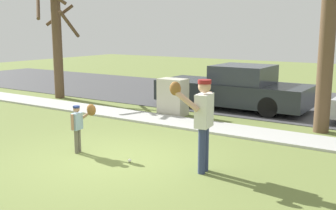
{
  "coord_description": "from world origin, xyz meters",
  "views": [
    {
      "loc": [
        5.53,
        -6.24,
        2.7
      ],
      "look_at": [
        0.54,
        1.36,
        1.0
      ],
      "focal_mm": 43.83,
      "sensor_mm": 36.0,
      "label": 1
    }
  ],
  "objects_px": {
    "person_adult": "(202,115)",
    "street_tree_near": "(329,13)",
    "utility_cabinet": "(173,97)",
    "street_tree_far": "(57,37)",
    "baseball": "(129,161)",
    "person_child": "(81,121)",
    "parked_pickup_dark": "(234,89)"
  },
  "relations": [
    {
      "from": "person_adult",
      "to": "street_tree_near",
      "type": "relative_size",
      "value": 0.3
    },
    {
      "from": "utility_cabinet",
      "to": "street_tree_near",
      "type": "distance_m",
      "value": 5.15
    },
    {
      "from": "utility_cabinet",
      "to": "street_tree_far",
      "type": "bearing_deg",
      "value": 177.39
    },
    {
      "from": "baseball",
      "to": "street_tree_far",
      "type": "relative_size",
      "value": 0.02
    },
    {
      "from": "person_adult",
      "to": "baseball",
      "type": "xyz_separation_m",
      "value": [
        -1.5,
        -0.3,
        -1.07
      ]
    },
    {
      "from": "person_adult",
      "to": "person_child",
      "type": "height_order",
      "value": "person_adult"
    },
    {
      "from": "street_tree_far",
      "to": "person_child",
      "type": "bearing_deg",
      "value": -38.6
    },
    {
      "from": "person_child",
      "to": "street_tree_near",
      "type": "xyz_separation_m",
      "value": [
        3.98,
        4.81,
        2.37
      ]
    },
    {
      "from": "street_tree_near",
      "to": "street_tree_far",
      "type": "bearing_deg",
      "value": -179.89
    },
    {
      "from": "baseball",
      "to": "utility_cabinet",
      "type": "distance_m",
      "value": 4.87
    },
    {
      "from": "parked_pickup_dark",
      "to": "street_tree_near",
      "type": "bearing_deg",
      "value": 151.75
    },
    {
      "from": "street_tree_near",
      "to": "baseball",
      "type": "bearing_deg",
      "value": -119.3
    },
    {
      "from": "person_child",
      "to": "utility_cabinet",
      "type": "distance_m",
      "value": 4.57
    },
    {
      "from": "baseball",
      "to": "street_tree_far",
      "type": "height_order",
      "value": "street_tree_far"
    },
    {
      "from": "person_adult",
      "to": "parked_pickup_dark",
      "type": "bearing_deg",
      "value": -79.27
    },
    {
      "from": "baseball",
      "to": "person_adult",
      "type": "bearing_deg",
      "value": 11.41
    },
    {
      "from": "person_child",
      "to": "utility_cabinet",
      "type": "height_order",
      "value": "utility_cabinet"
    },
    {
      "from": "baseball",
      "to": "utility_cabinet",
      "type": "height_order",
      "value": "utility_cabinet"
    },
    {
      "from": "baseball",
      "to": "utility_cabinet",
      "type": "xyz_separation_m",
      "value": [
        -1.82,
        4.49,
        0.54
      ]
    },
    {
      "from": "street_tree_far",
      "to": "parked_pickup_dark",
      "type": "relative_size",
      "value": 0.85
    },
    {
      "from": "utility_cabinet",
      "to": "person_adult",
      "type": "bearing_deg",
      "value": -51.59
    },
    {
      "from": "utility_cabinet",
      "to": "parked_pickup_dark",
      "type": "distance_m",
      "value": 2.37
    },
    {
      "from": "utility_cabinet",
      "to": "person_child",
      "type": "bearing_deg",
      "value": -83.59
    },
    {
      "from": "person_child",
      "to": "street_tree_near",
      "type": "distance_m",
      "value": 6.68
    },
    {
      "from": "street_tree_near",
      "to": "street_tree_far",
      "type": "distance_m",
      "value": 10.0
    },
    {
      "from": "utility_cabinet",
      "to": "street_tree_far",
      "type": "xyz_separation_m",
      "value": [
        -5.49,
        0.25,
        1.79
      ]
    },
    {
      "from": "person_child",
      "to": "baseball",
      "type": "distance_m",
      "value": 1.47
    },
    {
      "from": "baseball",
      "to": "parked_pickup_dark",
      "type": "distance_m",
      "value": 6.59
    },
    {
      "from": "person_child",
      "to": "baseball",
      "type": "xyz_separation_m",
      "value": [
        1.31,
        0.05,
        -0.67
      ]
    },
    {
      "from": "person_adult",
      "to": "street_tree_far",
      "type": "height_order",
      "value": "street_tree_far"
    },
    {
      "from": "person_child",
      "to": "baseball",
      "type": "height_order",
      "value": "person_child"
    },
    {
      "from": "person_child",
      "to": "baseball",
      "type": "relative_size",
      "value": 14.72
    }
  ]
}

